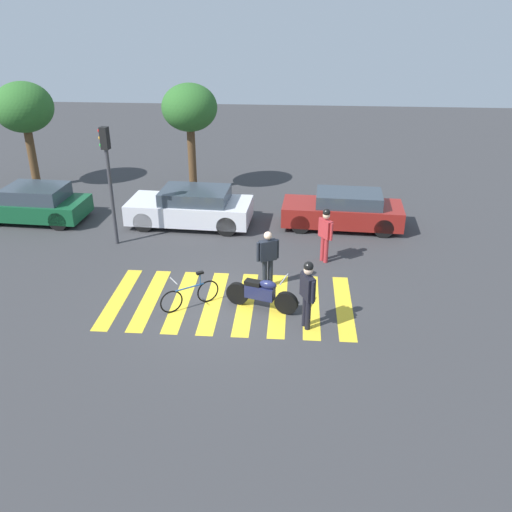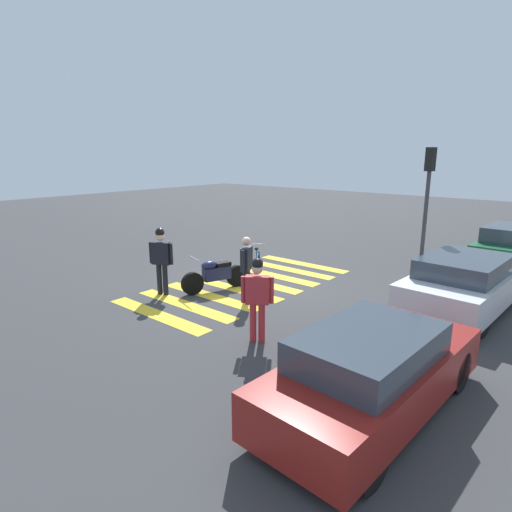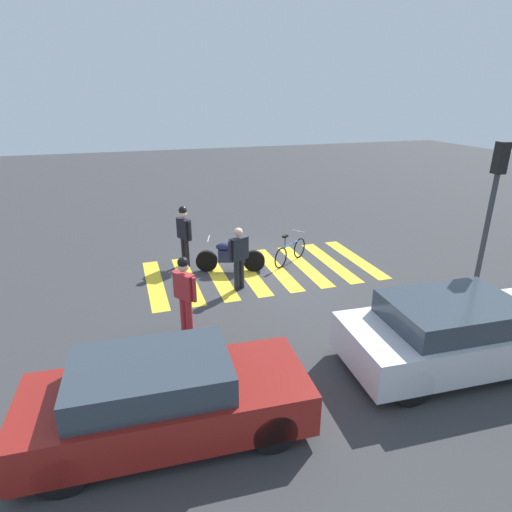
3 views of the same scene
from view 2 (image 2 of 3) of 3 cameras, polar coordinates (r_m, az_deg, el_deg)
name	(u,v)px [view 2 (image 2 of 3)]	position (r m, az deg, el deg)	size (l,w,h in m)	color
ground_plane	(243,285)	(12.69, -1.69, -3.86)	(60.00, 60.00, 0.00)	#38383A
police_motorcycle	(215,275)	(12.11, -5.46, -2.53)	(1.99, 0.86, 1.04)	black
leaning_bicycle	(257,264)	(13.54, 0.18, -1.11)	(1.44, 1.05, 0.99)	black
officer_on_foot	(247,265)	(11.06, -1.27, -1.17)	(0.63, 0.39, 1.73)	#1E232D
officer_by_motorcycle	(161,256)	(11.82, -12.59, -0.01)	(0.39, 0.64, 1.87)	black
pedestrian_bystander	(257,294)	(8.69, 0.18, -5.11)	(0.44, 0.56, 1.79)	#B22D33
crosswalk_stripes	(243,285)	(12.69, -1.69, -3.84)	(6.75, 3.43, 0.01)	yellow
car_white_van	(465,283)	(11.79, 26.18, -3.25)	(4.55, 2.13, 1.38)	black
car_maroon_wagon	(373,371)	(6.80, 15.37, -14.69)	(4.38, 1.92, 1.35)	black
traffic_light_pole	(428,191)	(14.09, 22.03, 8.08)	(0.35, 0.28, 3.98)	#38383D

